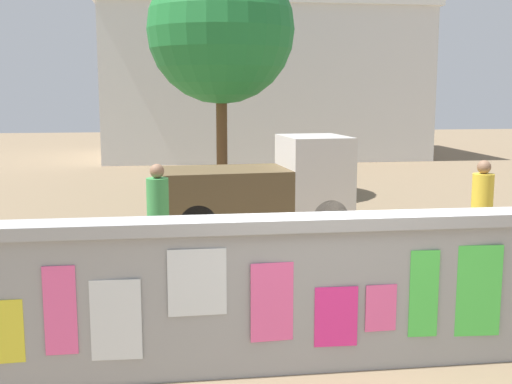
{
  "coord_description": "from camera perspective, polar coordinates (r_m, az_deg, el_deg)",
  "views": [
    {
      "loc": [
        -1.53,
        -5.88,
        2.71
      ],
      "look_at": [
        -0.38,
        2.51,
        1.37
      ],
      "focal_mm": 44.98,
      "sensor_mm": 36.0,
      "label": 1
    }
  ],
  "objects": [
    {
      "name": "ground",
      "position": [
        14.22,
        -1.51,
        -2.04
      ],
      "size": [
        60.0,
        60.0,
        0.0
      ],
      "primitive_type": "plane",
      "color": "#7A664C"
    },
    {
      "name": "auto_rickshaw_truck",
      "position": [
        12.39,
        0.79,
        0.55
      ],
      "size": [
        3.72,
        1.81,
        1.85
      ],
      "color": "black",
      "rests_on": "ground"
    },
    {
      "name": "poster_wall",
      "position": [
        6.37,
        6.47,
        -8.67
      ],
      "size": [
        8.0,
        0.42,
        1.53
      ],
      "color": "#999999",
      "rests_on": "ground"
    },
    {
      "name": "motorcycle",
      "position": [
        8.82,
        -16.55,
        -6.19
      ],
      "size": [
        1.88,
        0.63,
        0.87
      ],
      "color": "black",
      "rests_on": "ground"
    },
    {
      "name": "tree_roadside",
      "position": [
        16.57,
        -3.14,
        14.17
      ],
      "size": [
        3.7,
        3.7,
        6.08
      ],
      "color": "brown",
      "rests_on": "ground"
    },
    {
      "name": "person_bystander",
      "position": [
        10.96,
        19.48,
        -0.61
      ],
      "size": [
        0.36,
        0.36,
        1.62
      ],
      "color": "yellow",
      "rests_on": "ground"
    },
    {
      "name": "person_walking",
      "position": [
        9.94,
        -8.73,
        -1.14
      ],
      "size": [
        0.48,
        0.48,
        1.62
      ],
      "color": "yellow",
      "rests_on": "ground"
    },
    {
      "name": "bicycle_far",
      "position": [
        7.76,
        -3.09,
        -8.65
      ],
      "size": [
        1.71,
        0.44,
        0.95
      ],
      "color": "black",
      "rests_on": "ground"
    },
    {
      "name": "bicycle_near",
      "position": [
        8.8,
        18.08,
        -6.96
      ],
      "size": [
        1.71,
        0.44,
        0.95
      ],
      "color": "black",
      "rests_on": "ground"
    },
    {
      "name": "building_background",
      "position": [
        27.49,
        0.4,
        10.01
      ],
      "size": [
        13.02,
        7.09,
        6.41
      ],
      "color": "silver",
      "rests_on": "ground"
    }
  ]
}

